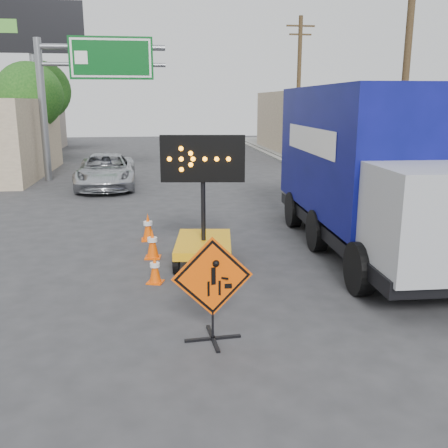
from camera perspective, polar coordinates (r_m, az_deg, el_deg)
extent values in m
plane|color=#2D2D30|center=(8.82, 0.24, -12.16)|extent=(100.00, 100.00, 0.00)
cube|color=gray|center=(24.61, 12.13, 4.63)|extent=(0.40, 60.00, 0.12)
cube|color=gray|center=(25.47, 17.02, 4.67)|extent=(4.00, 60.00, 0.15)
cube|color=#C9B491|center=(40.42, 12.95, 11.27)|extent=(10.00, 14.00, 4.60)
cylinder|color=slate|center=(26.41, -19.98, 12.02)|extent=(0.36, 0.36, 6.80)
cylinder|color=slate|center=(26.08, -13.73, 19.04)|extent=(6.00, 0.28, 0.28)
cylinder|color=slate|center=(26.02, -13.63, 17.29)|extent=(6.00, 0.20, 0.20)
cube|color=#054715|center=(25.89, -12.77, 18.02)|extent=(4.00, 0.10, 2.00)
cube|color=silver|center=(25.82, -12.78, 18.03)|extent=(3.80, 0.01, 1.80)
cylinder|color=slate|center=(34.65, -20.70, 14.02)|extent=(0.44, 0.44, 9.00)
cube|color=silver|center=(34.74, -20.98, 20.31)|extent=(6.00, 0.25, 3.00)
cube|color=black|center=(34.60, -21.04, 20.33)|extent=(6.10, 0.04, 3.10)
cylinder|color=#48381E|center=(20.04, 19.97, 14.85)|extent=(0.26, 0.26, 9.00)
cylinder|color=#48381E|center=(33.13, 8.50, 14.78)|extent=(0.26, 0.26, 9.00)
cube|color=#48381E|center=(33.43, 8.76, 21.48)|extent=(1.80, 0.10, 0.10)
cube|color=#48381E|center=(33.37, 8.72, 20.63)|extent=(1.40, 0.10, 0.10)
cylinder|color=#48381E|center=(30.72, -20.94, 8.75)|extent=(0.28, 0.28, 3.25)
sphere|color=#134212|center=(30.64, -21.36, 13.50)|extent=(3.71, 3.71, 3.71)
cylinder|color=#48381E|center=(38.72, -19.80, 9.96)|extent=(0.28, 0.28, 3.58)
sphere|color=#134212|center=(38.67, -20.15, 14.12)|extent=(4.10, 4.10, 4.10)
cube|color=black|center=(8.54, -1.29, -12.93)|extent=(0.95, 0.13, 0.04)
cube|color=black|center=(8.54, -1.29, -12.93)|extent=(0.13, 0.95, 0.04)
cylinder|color=black|center=(8.38, -1.30, -10.81)|extent=(0.04, 0.04, 0.74)
cube|color=#F14F05|center=(8.10, -1.33, -6.06)|extent=(1.34, 0.12, 1.34)
cube|color=black|center=(8.10, -1.33, -6.06)|extent=(1.25, 0.09, 1.25)
cube|color=#EDA30D|center=(12.15, -2.35, -2.29)|extent=(1.59, 2.34, 0.20)
cylinder|color=black|center=(11.87, -2.41, 3.56)|extent=(0.11, 0.11, 2.41)
cube|color=black|center=(11.75, -2.45, 7.50)|extent=(1.97, 0.36, 1.09)
imported|color=#B8BAC0|center=(23.55, -13.33, 5.91)|extent=(2.76, 5.63, 1.54)
cube|color=black|center=(13.56, 16.04, -0.38)|extent=(2.96, 8.93, 0.33)
cube|color=#060A4C|center=(14.04, 15.13, 8.18)|extent=(3.00, 6.94, 3.32)
cube|color=#9EA0A5|center=(10.28, 24.24, 0.51)|extent=(2.61, 2.08, 1.99)
cube|color=#F14F05|center=(11.11, -7.85, -6.59)|extent=(0.42, 0.42, 0.03)
cone|color=#F14F05|center=(11.00, -7.90, -5.00)|extent=(0.26, 0.26, 0.62)
cylinder|color=silver|center=(10.98, -7.92, -4.64)|extent=(0.21, 0.21, 0.09)
cube|color=#F14F05|center=(12.82, -8.12, -3.78)|extent=(0.43, 0.43, 0.03)
cone|color=#F14F05|center=(12.71, -8.18, -2.15)|extent=(0.30, 0.30, 0.73)
cylinder|color=silver|center=(12.69, -8.19, -1.77)|extent=(0.25, 0.25, 0.11)
cube|color=#F14F05|center=(14.46, -8.62, -1.77)|extent=(0.41, 0.41, 0.03)
cone|color=#F14F05|center=(14.36, -8.68, -0.26)|extent=(0.31, 0.31, 0.75)
cylinder|color=silver|center=(14.34, -8.69, 0.08)|extent=(0.25, 0.25, 0.11)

